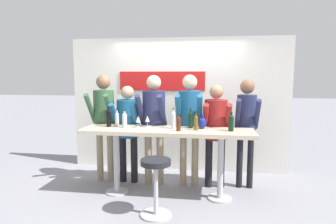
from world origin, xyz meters
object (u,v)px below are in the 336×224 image
(person_left, at_px, (128,123))
(wine_glass_0, at_px, (138,120))
(person_center_right, at_px, (216,125))
(wine_bottle_4, at_px, (196,122))
(wine_bottle_5, at_px, (191,119))
(wine_bottle_7, at_px, (178,123))
(bar_stool, at_px, (156,178))
(person_far_left, at_px, (104,115))
(tasting_table, at_px, (167,139))
(person_center, at_px, (189,117))
(wine_bottle_6, at_px, (109,117))
(person_right, at_px, (246,120))
(decorative_vase, at_px, (202,123))
(wine_bottle_1, at_px, (173,119))
(wine_glass_1, at_px, (147,119))
(wine_bottle_2, at_px, (231,122))
(person_center_left, at_px, (154,117))
(wine_bottle_0, at_px, (117,119))

(person_left, relative_size, wine_glass_0, 9.44)
(person_center_right, xyz_separation_m, wine_bottle_4, (-0.29, -0.49, 0.12))
(wine_bottle_5, distance_m, wine_bottle_7, 0.30)
(person_left, bearing_deg, bar_stool, -56.33)
(person_center_right, bearing_deg, person_far_left, 175.17)
(tasting_table, height_order, wine_bottle_5, wine_bottle_5)
(person_center, bearing_deg, wine_bottle_4, -76.10)
(wine_bottle_6, bearing_deg, person_right, 11.81)
(wine_bottle_5, relative_size, decorative_vase, 1.38)
(wine_bottle_1, height_order, wine_bottle_4, wine_bottle_1)
(person_left, xyz_separation_m, wine_glass_0, (0.29, -0.42, 0.14))
(person_far_left, height_order, person_center, person_center)
(person_center_right, relative_size, wine_bottle_7, 6.71)
(person_center, xyz_separation_m, wine_glass_1, (-0.63, -0.34, 0.01))
(person_center_right, relative_size, wine_bottle_2, 6.05)
(person_center_left, relative_size, wine_glass_0, 10.46)
(wine_bottle_2, distance_m, decorative_vase, 0.45)
(person_center_left, xyz_separation_m, wine_bottle_7, (0.48, -0.56, 0.01))
(wine_bottle_5, bearing_deg, person_right, 23.32)
(wine_bottle_0, bearing_deg, tasting_table, -8.69)
(bar_stool, relative_size, person_left, 0.46)
(person_far_left, height_order, wine_bottle_2, person_far_left)
(wine_bottle_2, distance_m, wine_bottle_5, 0.62)
(person_center, height_order, wine_bottle_1, person_center)
(wine_bottle_1, relative_size, decorative_vase, 1.42)
(person_center_right, bearing_deg, decorative_vase, -125.68)
(person_far_left, bearing_deg, person_center_right, -0.12)
(person_center_right, bearing_deg, person_center_left, 176.70)
(person_left, relative_size, wine_bottle_2, 5.96)
(person_center_left, xyz_separation_m, person_right, (1.51, 0.07, -0.02))
(person_center_left, bearing_deg, wine_bottle_1, -41.86)
(bar_stool, bearing_deg, person_left, 121.53)
(wine_bottle_7, bearing_deg, person_center, 79.14)
(wine_bottle_1, bearing_deg, wine_bottle_5, 15.55)
(bar_stool, height_order, wine_bottle_0, wine_bottle_0)
(wine_bottle_5, relative_size, wine_glass_1, 1.72)
(tasting_table, distance_m, decorative_vase, 0.59)
(bar_stool, bearing_deg, wine_bottle_5, 64.92)
(wine_bottle_2, bearing_deg, person_far_left, 166.78)
(bar_stool, height_order, wine_bottle_5, wine_bottle_5)
(wine_bottle_0, relative_size, wine_bottle_5, 0.89)
(wine_glass_0, distance_m, decorative_vase, 0.99)
(bar_stool, relative_size, wine_bottle_1, 2.46)
(wine_bottle_0, height_order, wine_bottle_1, wine_bottle_1)
(wine_bottle_1, xyz_separation_m, decorative_vase, (0.44, 0.06, -0.05))
(person_center_left, distance_m, wine_bottle_7, 0.74)
(person_right, xyz_separation_m, wine_bottle_2, (-0.27, -0.53, 0.04))
(bar_stool, bearing_deg, person_center, 73.56)
(wine_bottle_1, relative_size, wine_bottle_2, 1.11)
(wine_bottle_5, bearing_deg, person_center_left, 154.22)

